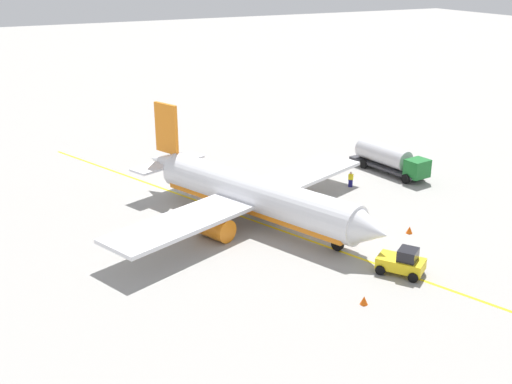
{
  "coord_description": "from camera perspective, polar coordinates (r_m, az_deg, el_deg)",
  "views": [
    {
      "loc": [
        48.73,
        -24.26,
        23.46
      ],
      "look_at": [
        0.0,
        0.0,
        3.0
      ],
      "focal_mm": 43.79,
      "sensor_mm": 36.0,
      "label": 1
    }
  ],
  "objects": [
    {
      "name": "safety_cone_nose",
      "position": [
        46.29,
        9.83,
        -9.72
      ],
      "size": [
        0.59,
        0.59,
        0.66
      ],
      "primitive_type": "cone",
      "color": "#F2590F",
      "rests_on": "ground"
    },
    {
      "name": "fuel_tanker",
      "position": [
        73.82,
        12.11,
        3.01
      ],
      "size": [
        10.71,
        4.14,
        3.15
      ],
      "color": "#2D2D33",
      "rests_on": "ground"
    },
    {
      "name": "taxi_line_marking",
      "position": [
        59.27,
        0.0,
        -2.71
      ],
      "size": [
        63.78,
        25.74,
        0.01
      ],
      "primitive_type": "cube",
      "rotation": [
        0.0,
        0.0,
        0.38
      ],
      "color": "yellow",
      "rests_on": "ground"
    },
    {
      "name": "airplane",
      "position": [
        58.62,
        -0.37,
        -0.27
      ],
      "size": [
        28.34,
        30.73,
        9.53
      ],
      "color": "white",
      "rests_on": "ground"
    },
    {
      "name": "ground_plane",
      "position": [
        59.28,
        0.0,
        -2.72
      ],
      "size": [
        400.0,
        400.0,
        0.0
      ],
      "primitive_type": "plane",
      "color": "#9E9B96"
    },
    {
      "name": "safety_cone_wingtip",
      "position": [
        58.38,
        13.84,
        -3.37
      ],
      "size": [
        0.6,
        0.6,
        0.67
      ],
      "primitive_type": "cone",
      "color": "#F2590F",
      "rests_on": "ground"
    },
    {
      "name": "pushback_tug",
      "position": [
        50.77,
        13.21,
        -6.24
      ],
      "size": [
        4.1,
        3.84,
        2.2
      ],
      "color": "yellow",
      "rests_on": "ground"
    },
    {
      "name": "refueling_worker",
      "position": [
        68.72,
        8.64,
        1.12
      ],
      "size": [
        0.61,
        0.63,
        1.71
      ],
      "color": "navy",
      "rests_on": "ground"
    }
  ]
}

